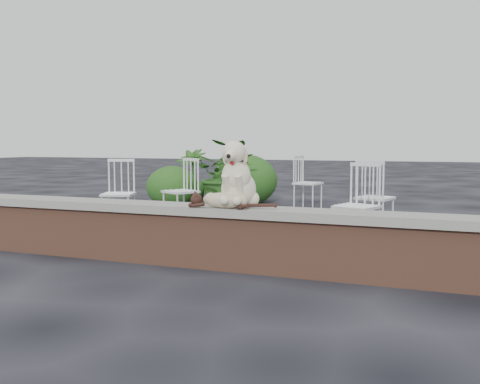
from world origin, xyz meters
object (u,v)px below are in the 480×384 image
(cat, at_px, (224,199))
(chair_a, at_px, (118,193))
(potted_plant_a, at_px, (225,175))
(chair_d, at_px, (357,205))
(chair_c, at_px, (375,197))
(chair_b, at_px, (181,190))
(dog, at_px, (239,173))
(chair_e, at_px, (308,182))
(potted_plant_b, at_px, (191,177))

(cat, height_order, chair_a, chair_a)
(cat, relative_size, potted_plant_a, 0.78)
(chair_d, bearing_deg, chair_a, -164.90)
(chair_c, relative_size, chair_b, 1.00)
(cat, bearing_deg, chair_b, 121.14)
(dog, bearing_deg, chair_e, 92.13)
(cat, distance_m, potted_plant_b, 5.28)
(chair_c, distance_m, potted_plant_b, 4.12)
(dog, xyz_separation_m, chair_a, (-2.47, 1.73, -0.42))
(chair_d, distance_m, potted_plant_a, 3.72)
(chair_e, bearing_deg, chair_c, -134.42)
(chair_d, distance_m, potted_plant_b, 4.64)
(potted_plant_b, bearing_deg, chair_c, -28.27)
(cat, xyz_separation_m, potted_plant_a, (-1.73, 4.19, -0.05))
(cat, height_order, potted_plant_a, potted_plant_a)
(chair_d, bearing_deg, chair_c, 105.47)
(dog, xyz_separation_m, chair_c, (0.95, 2.49, -0.42))
(chair_b, height_order, chair_d, same)
(dog, xyz_separation_m, chair_d, (0.87, 1.45, -0.42))
(chair_a, xyz_separation_m, potted_plant_a, (0.66, 2.31, 0.14))
(chair_b, xyz_separation_m, potted_plant_a, (0.03, 1.64, 0.14))
(dog, bearing_deg, potted_plant_a, 110.61)
(chair_c, bearing_deg, chair_a, 27.56)
(chair_a, bearing_deg, chair_d, -23.85)
(chair_c, bearing_deg, cat, 83.71)
(chair_c, xyz_separation_m, chair_d, (-0.08, -1.04, 0.00))
(dog, relative_size, chair_c, 0.66)
(chair_a, xyz_separation_m, chair_b, (0.63, 0.67, 0.00))
(dog, relative_size, potted_plant_a, 0.51)
(chair_d, xyz_separation_m, potted_plant_a, (-2.68, 2.58, 0.14))
(dog, height_order, chair_b, dog)
(cat, relative_size, chair_e, 1.01)
(dog, distance_m, chair_e, 4.66)
(chair_b, relative_size, potted_plant_b, 0.89)
(dog, distance_m, chair_b, 3.05)
(chair_e, height_order, chair_b, same)
(chair_a, bearing_deg, potted_plant_a, 54.88)
(chair_e, distance_m, chair_d, 3.43)
(dog, relative_size, cat, 0.65)
(chair_c, relative_size, chair_d, 1.00)
(chair_e, height_order, chair_d, same)
(dog, distance_m, potted_plant_b, 5.20)
(chair_b, bearing_deg, chair_a, -105.00)
(potted_plant_b, bearing_deg, chair_e, 4.55)
(chair_b, height_order, potted_plant_b, potted_plant_b)
(chair_b, distance_m, potted_plant_a, 1.65)
(potted_plant_a, bearing_deg, chair_b, -91.13)
(cat, xyz_separation_m, potted_plant_b, (-2.60, 4.59, -0.14))
(cat, distance_m, chair_d, 1.87)
(dog, relative_size, chair_d, 0.66)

